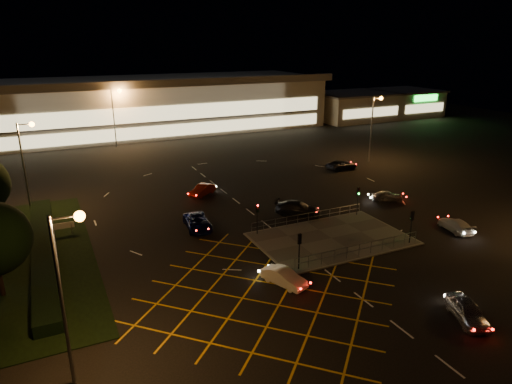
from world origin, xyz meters
name	(u,v)px	position (x,y,z in m)	size (l,w,h in m)	color
ground	(303,235)	(0.00, 0.00, 0.00)	(180.00, 180.00, 0.00)	black
pedestrian_island	(331,239)	(2.00, -2.00, 0.06)	(14.00, 9.00, 0.12)	#4C4944
hedge	(44,250)	(-23.00, 6.00, 0.50)	(2.00, 26.00, 1.00)	black
supermarket	(152,104)	(0.00, 61.95, 5.31)	(72.00, 26.50, 10.50)	beige
retail_unit_a	(352,106)	(46.00, 53.97, 3.21)	(18.80, 14.80, 6.35)	beige
retail_unit_b	(404,102)	(62.00, 53.96, 3.22)	(14.80, 14.80, 6.35)	beige
streetlight_sw	(67,277)	(-21.56, -12.00, 6.56)	(1.78, 0.56, 10.03)	slate
streetlight_nw	(26,155)	(-23.56, 18.00, 6.56)	(1.78, 0.56, 10.03)	slate
streetlight_ne	(374,120)	(24.44, 20.00, 6.56)	(1.78, 0.56, 10.03)	slate
streetlight_far_left	(116,110)	(-9.56, 48.00, 6.56)	(1.78, 0.56, 10.03)	slate
streetlight_far_right	(306,97)	(30.44, 50.00, 6.56)	(1.78, 0.56, 10.03)	slate
signal_sw	(299,244)	(-4.00, -5.99, 2.37)	(0.28, 0.30, 3.15)	black
signal_se	(412,220)	(8.00, -5.99, 2.37)	(0.28, 0.30, 3.15)	black
signal_nw	(257,212)	(-4.00, 1.99, 2.37)	(0.28, 0.30, 3.15)	black
signal_ne	(358,195)	(8.00, 1.99, 2.37)	(0.28, 0.30, 3.15)	black
car_near_silver	(467,311)	(2.72, -17.07, 0.71)	(1.67, 4.15, 1.41)	#BABDC2
car_queue_white	(284,277)	(-6.25, -7.54, 0.63)	(1.34, 3.85, 1.27)	white
car_left_blue	(198,222)	(-8.77, 5.98, 0.69)	(2.28, 4.95, 1.38)	#0B1244
car_far_dkgrey	(298,208)	(2.37, 5.00, 0.73)	(2.05, 5.04, 1.46)	black
car_right_silver	(387,196)	(14.15, 4.33, 0.62)	(1.48, 3.67, 1.25)	#A4A7AB
car_circ_red	(202,190)	(-4.89, 15.75, 0.66)	(1.39, 3.98, 1.31)	maroon
car_east_grey	(342,165)	(17.60, 18.17, 0.65)	(2.15, 4.67, 1.30)	black
car_approach_white	(456,225)	(14.38, -5.59, 0.61)	(1.72, 4.23, 1.23)	#BDBDBD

